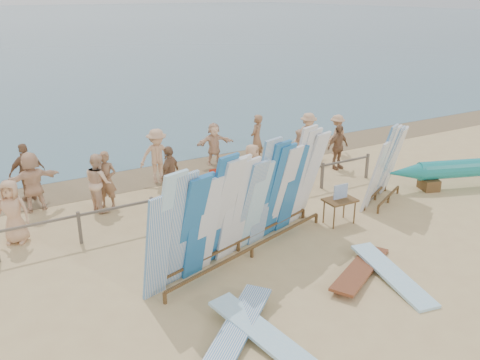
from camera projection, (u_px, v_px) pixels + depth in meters
ground at (270, 254)px, 12.83m from camera, size 160.00×160.00×0.00m
wet_sand_strip at (164, 172)px, 18.69m from camera, size 40.00×2.60×0.01m
fence at (216, 193)px, 15.05m from camera, size 12.08×0.08×0.90m
main_surfboard_rack at (245, 205)px, 12.39m from camera, size 5.88×2.45×2.99m
side_surfboard_rack at (385, 166)px, 15.63m from camera, size 2.31×1.55×2.64m
vendor_table at (339, 211)px, 14.42m from camera, size 0.90×0.65×1.18m
flat_board_c at (361, 273)px, 12.01m from camera, size 2.63×1.80×0.21m
flat_board_a at (264, 341)px, 9.66m from camera, size 1.11×2.75×0.32m
flat_board_b at (391, 279)px, 11.76m from camera, size 1.03×2.76×0.24m
flat_board_e at (236, 337)px, 9.77m from camera, size 2.44×2.13×0.34m
beach_chair_left at (221, 189)px, 16.34m from camera, size 0.63×0.65×0.89m
beach_chair_right at (263, 180)px, 17.13m from camera, size 0.70×0.71×0.83m
stroller at (261, 176)px, 17.10m from camera, size 0.76×0.88×1.01m
beachgoer_11 at (32, 182)px, 15.12m from camera, size 1.77×0.77×1.85m
beachgoer_6 at (252, 170)px, 16.24m from camera, size 0.88×0.88×1.72m
beachgoer_10 at (338, 147)px, 18.72m from camera, size 1.02×0.51×1.68m
beachgoer_8 at (300, 150)px, 18.54m from camera, size 0.57×0.83×1.55m
beachgoer_0 at (13, 212)px, 13.18m from camera, size 0.94×0.75×1.73m
beachgoer_extra_0 at (337, 134)px, 20.50m from camera, size 1.12×0.74×1.61m
beachgoer_3 at (157, 156)px, 17.37m from camera, size 1.28×0.66×1.89m
beachgoer_2 at (98, 182)px, 15.17m from camera, size 0.57×0.93×1.77m
beachgoer_4 at (170, 174)px, 15.82m from camera, size 1.09×1.05×1.80m
beachgoer_7 at (257, 138)px, 19.47m from camera, size 0.77×0.70×1.86m
beachgoer_9 at (308, 136)px, 19.93m from camera, size 1.25×0.75×1.82m
beachgoer_1 at (106, 180)px, 15.33m from camera, size 0.73×0.68×1.77m
beachgoer_5 at (214, 144)px, 19.28m from camera, size 1.53×0.62×1.60m
beachgoer_extra_1 at (27, 172)px, 15.82m from camera, size 1.16×0.66×1.87m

